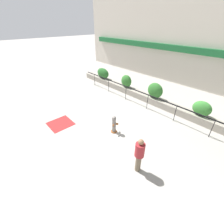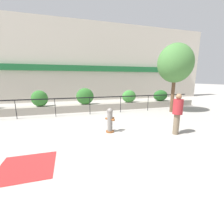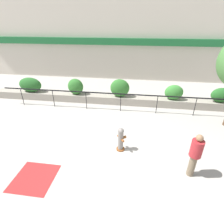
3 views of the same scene
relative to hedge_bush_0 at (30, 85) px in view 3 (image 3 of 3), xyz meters
The scene contains 12 objects.
ground_plane 8.85m from the hedge_bush_0, 43.05° to the right, with size 120.00×120.00×0.00m, color #9E9991.
building_facade 9.27m from the hedge_bush_0, 42.98° to the left, with size 30.00×1.36×8.00m.
planter_wall_low 6.47m from the hedge_bush_0, ahead, with size 18.00×0.70×0.50m, color gray.
fence_railing_segment 6.52m from the hedge_bush_0, ahead, with size 15.00×0.05×1.15m.
hedge_bush_0 is the anchor object (origin of this frame).
hedge_bush_1 3.27m from the hedge_bush_0, ahead, with size 1.04×0.67×1.07m, color #2D6B28.
hedge_bush_2 6.25m from the hedge_bush_0, ahead, with size 1.23×0.68×1.17m, color #2D6B28.
hedge_bush_3 9.65m from the hedge_bush_0, ahead, with size 1.12×0.62×0.95m, color #387F33.
hedge_bush_4 12.48m from the hedge_bush_0, ahead, with size 1.27×0.68×0.90m, color #235B23.
fire_hydrant 8.29m from the hedge_bush_0, 34.94° to the right, with size 0.49×0.49×1.08m.
pedestrian 11.03m from the hedge_bush_0, 31.53° to the right, with size 0.57×0.57×1.73m.
tactile_warning_pad 7.83m from the hedge_bush_0, 59.80° to the right, with size 1.41×1.41×0.01m, color #B22323.
Camera 3 is at (0.83, -4.68, 4.95)m, focal length 28.00 mm.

